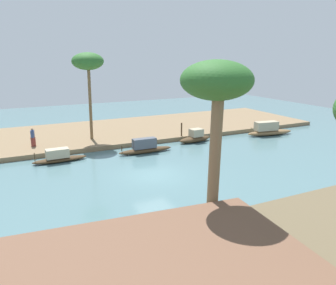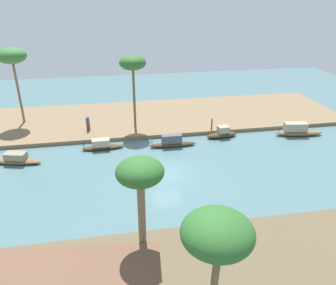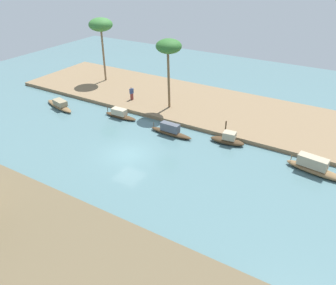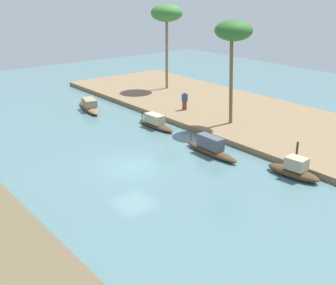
{
  "view_description": "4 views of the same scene",
  "coord_description": "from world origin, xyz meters",
  "px_view_note": "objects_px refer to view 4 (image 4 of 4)",
  "views": [
    {
      "loc": [
        8.65,
        19.79,
        7.93
      ],
      "look_at": [
        -3.25,
        -4.5,
        0.85
      ],
      "focal_mm": 35.78,
      "sensor_mm": 36.0,
      "label": 1
    },
    {
      "loc": [
        4.17,
        23.85,
        14.19
      ],
      "look_at": [
        -0.94,
        -4.67,
        0.72
      ],
      "focal_mm": 35.2,
      "sensor_mm": 36.0,
      "label": 2
    },
    {
      "loc": [
        -16.54,
        20.53,
        16.04
      ],
      "look_at": [
        -2.95,
        -2.22,
        0.99
      ],
      "focal_mm": 35.9,
      "sensor_mm": 36.0,
      "label": 3
    },
    {
      "loc": [
        -20.94,
        13.86,
        10.67
      ],
      "look_at": [
        0.56,
        -3.22,
        0.71
      ],
      "focal_mm": 47.26,
      "sensor_mm": 36.0,
      "label": 4
    }
  ],
  "objects_px": {
    "palm_tree_left_near": "(234,32)",
    "palm_tree_left_far": "(167,14)",
    "sampan_downstream_large": "(89,106)",
    "person_on_near_bank": "(185,102)",
    "sampan_upstream_small": "(155,123)",
    "mooring_post": "(297,152)",
    "sampan_with_red_awning": "(294,170)",
    "sampan_open_hull": "(211,148)"
  },
  "relations": [
    {
      "from": "palm_tree_left_near",
      "to": "palm_tree_left_far",
      "type": "bearing_deg",
      "value": -16.51
    },
    {
      "from": "sampan_downstream_large",
      "to": "palm_tree_left_near",
      "type": "height_order",
      "value": "palm_tree_left_near"
    },
    {
      "from": "palm_tree_left_near",
      "to": "person_on_near_bank",
      "type": "bearing_deg",
      "value": 2.34
    },
    {
      "from": "sampan_upstream_small",
      "to": "palm_tree_left_near",
      "type": "xyz_separation_m",
      "value": [
        -3.65,
        -4.42,
        6.87
      ]
    },
    {
      "from": "mooring_post",
      "to": "palm_tree_left_far",
      "type": "xyz_separation_m",
      "value": [
        20.52,
        -6.18,
        6.74
      ]
    },
    {
      "from": "sampan_with_red_awning",
      "to": "person_on_near_bank",
      "type": "distance_m",
      "value": 14.36
    },
    {
      "from": "sampan_upstream_small",
      "to": "palm_tree_left_near",
      "type": "height_order",
      "value": "palm_tree_left_near"
    },
    {
      "from": "person_on_near_bank",
      "to": "palm_tree_left_far",
      "type": "bearing_deg",
      "value": 75.05
    },
    {
      "from": "sampan_open_hull",
      "to": "person_on_near_bank",
      "type": "relative_size",
      "value": 2.94
    },
    {
      "from": "person_on_near_bank",
      "to": "mooring_post",
      "type": "height_order",
      "value": "person_on_near_bank"
    },
    {
      "from": "sampan_upstream_small",
      "to": "person_on_near_bank",
      "type": "height_order",
      "value": "person_on_near_bank"
    },
    {
      "from": "sampan_open_hull",
      "to": "mooring_post",
      "type": "distance_m",
      "value": 5.49
    },
    {
      "from": "sampan_with_red_awning",
      "to": "sampan_open_hull",
      "type": "relative_size",
      "value": 0.73
    },
    {
      "from": "sampan_downstream_large",
      "to": "palm_tree_left_far",
      "type": "xyz_separation_m",
      "value": [
        1.08,
        -9.67,
        7.38
      ]
    },
    {
      "from": "mooring_post",
      "to": "sampan_open_hull",
      "type": "bearing_deg",
      "value": 27.87
    },
    {
      "from": "sampan_with_red_awning",
      "to": "sampan_open_hull",
      "type": "distance_m",
      "value": 5.76
    },
    {
      "from": "sampan_open_hull",
      "to": "palm_tree_left_far",
      "type": "height_order",
      "value": "palm_tree_left_far"
    },
    {
      "from": "sampan_open_hull",
      "to": "palm_tree_left_near",
      "type": "height_order",
      "value": "palm_tree_left_near"
    },
    {
      "from": "palm_tree_left_near",
      "to": "palm_tree_left_far",
      "type": "height_order",
      "value": "palm_tree_left_far"
    },
    {
      "from": "palm_tree_left_near",
      "to": "sampan_with_red_awning",
      "type": "bearing_deg",
      "value": 157.07
    },
    {
      "from": "mooring_post",
      "to": "sampan_downstream_large",
      "type": "bearing_deg",
      "value": 10.17
    },
    {
      "from": "sampan_upstream_small",
      "to": "mooring_post",
      "type": "height_order",
      "value": "mooring_post"
    },
    {
      "from": "sampan_upstream_small",
      "to": "mooring_post",
      "type": "relative_size",
      "value": 3.19
    },
    {
      "from": "sampan_with_red_awning",
      "to": "sampan_open_hull",
      "type": "height_order",
      "value": "sampan_open_hull"
    },
    {
      "from": "sampan_open_hull",
      "to": "palm_tree_left_far",
      "type": "bearing_deg",
      "value": -28.15
    },
    {
      "from": "palm_tree_left_far",
      "to": "sampan_with_red_awning",
      "type": "bearing_deg",
      "value": 160.77
    },
    {
      "from": "sampan_upstream_small",
      "to": "sampan_downstream_large",
      "type": "xyz_separation_m",
      "value": [
        7.77,
        1.54,
        -0.02
      ]
    },
    {
      "from": "sampan_with_red_awning",
      "to": "mooring_post",
      "type": "height_order",
      "value": "mooring_post"
    },
    {
      "from": "sampan_open_hull",
      "to": "palm_tree_left_near",
      "type": "distance_m",
      "value": 9.06
    },
    {
      "from": "sampan_upstream_small",
      "to": "sampan_with_red_awning",
      "type": "xyz_separation_m",
      "value": [
        -12.47,
        -0.69,
        0.04
      ]
    },
    {
      "from": "mooring_post",
      "to": "palm_tree_left_near",
      "type": "bearing_deg",
      "value": -17.14
    },
    {
      "from": "sampan_downstream_large",
      "to": "palm_tree_left_far",
      "type": "height_order",
      "value": "palm_tree_left_far"
    },
    {
      "from": "sampan_with_red_awning",
      "to": "palm_tree_left_near",
      "type": "height_order",
      "value": "palm_tree_left_near"
    },
    {
      "from": "palm_tree_left_far",
      "to": "sampan_upstream_small",
      "type": "bearing_deg",
      "value": 137.42
    },
    {
      "from": "sampan_upstream_small",
      "to": "palm_tree_left_near",
      "type": "bearing_deg",
      "value": -130.9
    },
    {
      "from": "sampan_downstream_large",
      "to": "palm_tree_left_near",
      "type": "relative_size",
      "value": 0.67
    },
    {
      "from": "mooring_post",
      "to": "palm_tree_left_far",
      "type": "height_order",
      "value": "palm_tree_left_far"
    },
    {
      "from": "sampan_upstream_small",
      "to": "sampan_with_red_awning",
      "type": "bearing_deg",
      "value": -178.2
    },
    {
      "from": "sampan_open_hull",
      "to": "person_on_near_bank",
      "type": "height_order",
      "value": "person_on_near_bank"
    },
    {
      "from": "sampan_upstream_small",
      "to": "sampan_open_hull",
      "type": "relative_size",
      "value": 0.87
    },
    {
      "from": "sampan_upstream_small",
      "to": "palm_tree_left_far",
      "type": "xyz_separation_m",
      "value": [
        8.84,
        -8.12,
        7.37
      ]
    },
    {
      "from": "sampan_open_hull",
      "to": "palm_tree_left_near",
      "type": "xyz_separation_m",
      "value": [
        3.21,
        -5.03,
        6.82
      ]
    }
  ]
}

